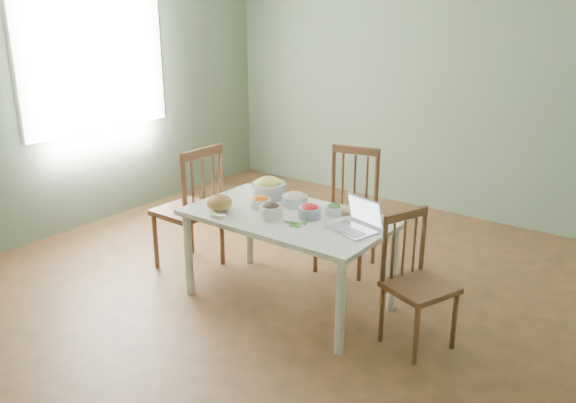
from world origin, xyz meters
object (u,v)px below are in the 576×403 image
Objects in this scene: dining_table at (288,259)px; chair_far at (346,211)px; bowl_squash at (268,188)px; chair_left at (187,207)px; laptop at (351,216)px; bread_boule at (219,203)px; chair_right at (420,284)px.

chair_far is at bearing 88.23° from dining_table.
dining_table is at bearing -32.26° from bowl_squash.
laptop is at bearing 91.19° from chair_left.
bread_boule is at bearing -101.89° from bowl_squash.
chair_left reaches higher than bowl_squash.
chair_left is 1.19× the size of chair_right.
chair_left is 0.64m from bread_boule.
bowl_squash is at bearing -179.97° from laptop.
chair_far reaches higher than bowl_squash.
chair_left is 3.90× the size of bowl_squash.
chair_left is at bearing 111.62° from chair_right.
bowl_squash is at bearing 147.74° from dining_table.
bread_boule is at bearing -154.06° from dining_table.
bowl_squash is (-0.36, 0.22, 0.41)m from dining_table.
chair_right reaches higher than bread_boule.
laptop reaches higher than chair_right.
chair_far is 5.38× the size of bread_boule.
chair_far is 1.10m from bread_boule.
chair_far is 3.72× the size of bowl_squash.
dining_table is 0.76m from chair_far.
chair_left is (-1.02, -0.00, 0.18)m from dining_table.
laptop is (0.86, -0.22, 0.03)m from bowl_squash.
chair_left is 1.54m from laptop.
chair_left is at bearing -161.11° from bowl_squash.
laptop is (-0.50, -0.03, 0.35)m from chair_right.
laptop is (1.52, 0.01, 0.26)m from chair_left.
dining_table is 5.43× the size of bowl_squash.
chair_right is 2.88× the size of laptop.
bread_boule is 0.98m from laptop.
dining_table is at bearing -165.17° from laptop.
laptop reaches higher than bread_boule.
chair_far is 0.69m from bowl_squash.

